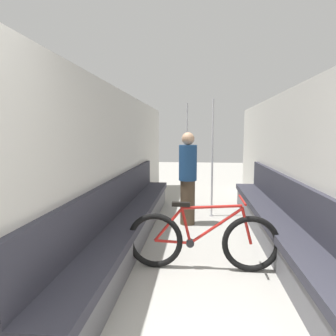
# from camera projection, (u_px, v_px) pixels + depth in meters

# --- Properties ---
(wall_left) EXTENTS (0.10, 9.41, 2.17)m
(wall_left) POSITION_uv_depth(u_px,v_px,m) (110.00, 166.00, 4.08)
(wall_left) COLOR beige
(wall_left) RESTS_ON ground
(wall_right) EXTENTS (0.10, 9.41, 2.17)m
(wall_right) POSITION_uv_depth(u_px,v_px,m) (302.00, 169.00, 3.83)
(wall_right) COLOR beige
(wall_right) RESTS_ON ground
(bench_seat_row_left) EXTENTS (0.45, 5.13, 0.93)m
(bench_seat_row_left) POSITION_uv_depth(u_px,v_px,m) (129.00, 222.00, 4.20)
(bench_seat_row_left) COLOR #5B5B60
(bench_seat_row_left) RESTS_ON ground
(bench_seat_row_right) EXTENTS (0.45, 5.13, 0.93)m
(bench_seat_row_right) POSITION_uv_depth(u_px,v_px,m) (279.00, 226.00, 3.99)
(bench_seat_row_right) COLOR #5B5B60
(bench_seat_row_right) RESTS_ON ground
(bicycle) EXTENTS (1.71, 0.46, 0.82)m
(bicycle) POSITION_uv_depth(u_px,v_px,m) (202.00, 241.00, 3.36)
(bicycle) COLOR black
(bicycle) RESTS_ON ground
(grab_pole_near) EXTENTS (0.08, 0.08, 2.15)m
(grab_pole_near) POSITION_uv_depth(u_px,v_px,m) (187.00, 157.00, 6.22)
(grab_pole_near) COLOR gray
(grab_pole_near) RESTS_ON ground
(grab_pole_far) EXTENTS (0.08, 0.08, 2.15)m
(grab_pole_far) POSITION_uv_depth(u_px,v_px,m) (212.00, 160.00, 5.47)
(grab_pole_far) COLOR gray
(grab_pole_far) RESTS_ON ground
(passenger_standing) EXTENTS (0.30, 0.30, 1.55)m
(passenger_standing) POSITION_uv_depth(u_px,v_px,m) (188.00, 178.00, 5.01)
(passenger_standing) COLOR #473828
(passenger_standing) RESTS_ON ground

